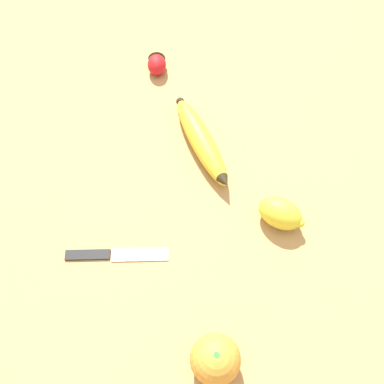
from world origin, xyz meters
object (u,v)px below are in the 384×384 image
orange (215,359)px  lemon (281,213)px  paring_knife (112,254)px  banana (202,141)px  strawberry (157,63)px

orange → lemon: 0.25m
lemon → paring_knife: bearing=-127.8°
banana → paring_knife: (0.02, -0.25, -0.02)m
paring_knife → strawberry: bearing=170.6°
lemon → strawberry: bearing=161.6°
strawberry → paring_knife: size_ratio=0.45×
lemon → paring_knife: 0.28m
banana → strawberry: size_ratio=3.32×
strawberry → paring_knife: bearing=169.4°
strawberry → paring_knife: strawberry is taller
orange → paring_knife: size_ratio=0.51×
orange → paring_knife: bearing=173.4°
banana → orange: (0.25, -0.28, 0.02)m
banana → paring_knife: size_ratio=1.49×
orange → paring_knife: 0.23m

